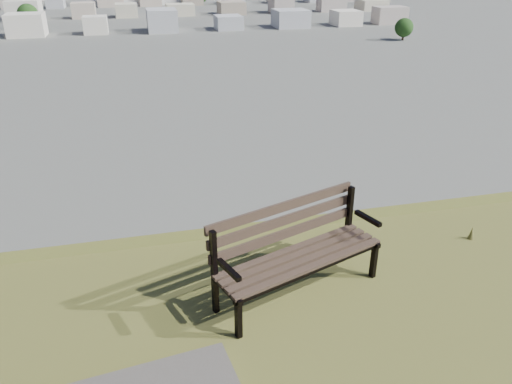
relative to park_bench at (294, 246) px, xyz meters
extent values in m
cube|color=#463428|center=(0.10, -0.28, -0.10)|extent=(1.82, 0.73, 0.04)
cube|color=#463428|center=(0.06, -0.16, -0.10)|extent=(1.82, 0.73, 0.04)
cube|color=#463428|center=(0.02, -0.04, -0.10)|extent=(1.82, 0.73, 0.04)
cube|color=#463428|center=(-0.03, 0.08, -0.10)|extent=(1.82, 0.73, 0.04)
cube|color=#463428|center=(-0.06, 0.16, 0.07)|extent=(1.80, 0.68, 0.11)
cube|color=#463428|center=(-0.06, 0.18, 0.23)|extent=(1.80, 0.68, 0.11)
cube|color=#463428|center=(-0.07, 0.20, 0.38)|extent=(1.80, 0.68, 0.11)
cube|color=black|center=(-0.75, -0.61, -0.33)|extent=(0.07, 0.08, 0.46)
cube|color=black|center=(-0.90, -0.18, -0.08)|extent=(0.07, 0.08, 0.97)
cube|color=black|center=(-0.82, -0.41, -0.13)|extent=(0.23, 0.51, 0.05)
cube|color=black|center=(-0.80, -0.46, 0.14)|extent=(0.18, 0.38, 0.05)
cube|color=black|center=(0.96, 0.01, -0.33)|extent=(0.07, 0.08, 0.46)
cube|color=black|center=(0.81, 0.43, -0.08)|extent=(0.07, 0.08, 0.97)
cube|color=black|center=(0.89, 0.20, -0.13)|extent=(0.23, 0.51, 0.05)
cube|color=black|center=(0.91, 0.15, 0.14)|extent=(0.18, 0.38, 0.05)
cube|color=black|center=(0.10, -0.29, -0.14)|extent=(1.80, 0.68, 0.04)
cube|color=black|center=(-0.03, 0.09, -0.14)|extent=(1.80, 0.68, 0.04)
cone|color=brown|center=(2.59, 0.47, -0.47)|extent=(0.08, 0.08, 0.18)
cube|color=#AC9D94|center=(-35.81, 197.27, -22.06)|extent=(11.00, 11.00, 7.00)
cube|color=#BFAB98|center=(-11.81, 197.27, -22.06)|extent=(11.00, 11.00, 7.00)
cube|color=#A7A7AC|center=(12.19, 197.27, -22.06)|extent=(11.00, 11.00, 7.00)
cube|color=beige|center=(36.19, 197.27, -22.06)|extent=(11.00, 11.00, 7.00)
cube|color=gray|center=(60.19, 197.27, -22.06)|extent=(11.00, 11.00, 7.00)
cube|color=beige|center=(84.19, 197.27, -22.06)|extent=(11.00, 11.00, 7.00)
cube|color=beige|center=(108.19, 197.27, -22.06)|extent=(11.00, 11.00, 7.00)
cube|color=#A7A7AC|center=(-47.81, 247.27, -22.06)|extent=(11.00, 11.00, 7.00)
cube|color=beige|center=(-23.81, 247.27, -22.06)|extent=(11.00, 11.00, 7.00)
cube|color=gray|center=(0.19, 247.27, -22.06)|extent=(11.00, 11.00, 7.00)
cube|color=beige|center=(24.19, 247.27, -22.06)|extent=(11.00, 11.00, 7.00)
cube|color=beige|center=(48.19, 247.27, -22.06)|extent=(11.00, 11.00, 7.00)
cube|color=beige|center=(72.19, 247.27, -22.06)|extent=(11.00, 11.00, 7.00)
cube|color=#AC9D94|center=(96.19, 247.27, -22.06)|extent=(11.00, 11.00, 7.00)
cube|color=#BFAB98|center=(120.19, 247.27, -22.06)|extent=(11.00, 11.00, 7.00)
cube|color=beige|center=(-59.81, 297.27, -22.06)|extent=(11.00, 11.00, 7.00)
cube|color=beige|center=(-35.81, 297.27, -22.06)|extent=(11.00, 11.00, 7.00)
cube|color=beige|center=(-11.81, 297.27, -22.06)|extent=(11.00, 11.00, 7.00)
cylinder|color=#34241A|center=(90.19, 157.27, -24.51)|extent=(0.80, 0.80, 2.10)
sphere|color=#173312|center=(90.19, 157.27, -21.36)|extent=(6.30, 6.30, 6.30)
cylinder|color=#34241A|center=(-39.81, 217.27, -24.21)|extent=(0.80, 0.80, 2.70)
sphere|color=#173312|center=(-39.81, 217.27, -20.16)|extent=(8.10, 8.10, 8.10)
cylinder|color=#34241A|center=(130.19, 277.27, -24.59)|extent=(0.80, 0.80, 1.95)
cylinder|color=#34241A|center=(40.19, 297.27, -24.51)|extent=(0.80, 0.80, 2.10)
camera|label=1|loc=(-1.47, -4.31, 2.86)|focal=35.00mm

